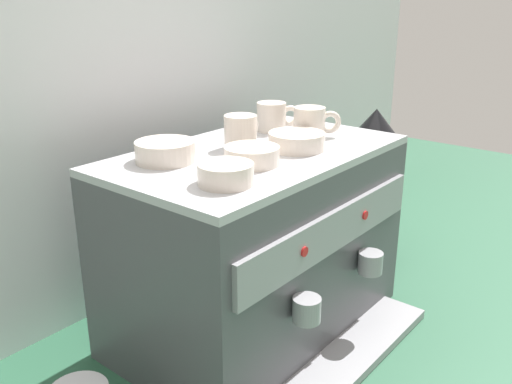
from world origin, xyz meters
name	(u,v)px	position (x,y,z in m)	size (l,w,h in m)	color
ground_plane	(256,324)	(0.00, 0.00, 0.00)	(4.00, 4.00, 0.00)	#28563D
tiled_backsplash_wall	(146,113)	(0.00, 0.37, 0.48)	(2.80, 0.03, 0.96)	silver
espresso_machine	(258,243)	(0.00, 0.00, 0.22)	(0.68, 0.51, 0.44)	#4C4C51
ceramic_cup_0	(273,117)	(0.17, 0.08, 0.48)	(0.10, 0.09, 0.07)	beige
ceramic_cup_1	(311,123)	(0.17, -0.03, 0.48)	(0.10, 0.10, 0.07)	beige
ceramic_cup_2	(242,132)	(0.00, 0.04, 0.48)	(0.11, 0.07, 0.07)	beige
ceramic_bowl_0	(226,174)	(-0.21, -0.10, 0.46)	(0.10, 0.10, 0.04)	beige
ceramic_bowl_1	(252,156)	(-0.09, -0.06, 0.46)	(0.11, 0.11, 0.04)	beige
ceramic_bowl_2	(165,152)	(-0.18, 0.09, 0.46)	(0.12, 0.12, 0.04)	beige
ceramic_bowl_3	(297,141)	(0.07, -0.06, 0.46)	(0.13, 0.13, 0.04)	beige
coffee_grinder	(371,183)	(0.55, -0.01, 0.23)	(0.17, 0.17, 0.45)	#333338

